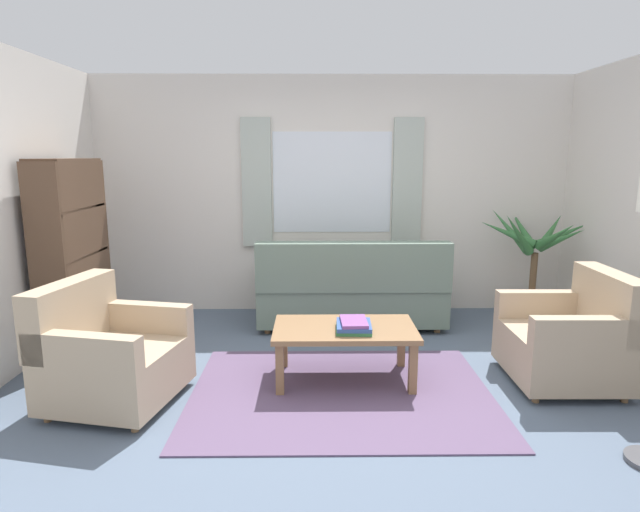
{
  "coord_description": "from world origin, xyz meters",
  "views": [
    {
      "loc": [
        -0.2,
        -3.64,
        1.75
      ],
      "look_at": [
        -0.15,
        0.7,
        0.91
      ],
      "focal_mm": 29.4,
      "sensor_mm": 36.0,
      "label": 1
    }
  ],
  "objects": [
    {
      "name": "couch",
      "position": [
        0.18,
        1.6,
        0.37
      ],
      "size": [
        1.9,
        0.82,
        0.92
      ],
      "rotation": [
        0.0,
        0.0,
        3.14
      ],
      "color": "slate",
      "rests_on": "ground_plane"
    },
    {
      "name": "area_rug",
      "position": [
        0.0,
        0.0,
        0.01
      ],
      "size": [
        2.22,
        1.67,
        0.01
      ],
      "primitive_type": "cube",
      "color": "#604C6B",
      "rests_on": "ground_plane"
    },
    {
      "name": "bookshelf",
      "position": [
        -2.35,
        1.03,
        0.9
      ],
      "size": [
        0.3,
        0.94,
        1.72
      ],
      "rotation": [
        0.0,
        0.0,
        -1.57
      ],
      "color": "brown",
      "rests_on": "ground_plane"
    },
    {
      "name": "armchair_right",
      "position": [
        1.78,
        0.19,
        0.35
      ],
      "size": [
        0.83,
        0.85,
        0.88
      ],
      "rotation": [
        0.0,
        0.0,
        -1.58
      ],
      "color": "tan",
      "rests_on": "ground_plane"
    },
    {
      "name": "book_stack_on_table",
      "position": [
        0.1,
        0.16,
        0.48
      ],
      "size": [
        0.28,
        0.31,
        0.08
      ],
      "color": "#387F4C",
      "rests_on": "coffee_table"
    },
    {
      "name": "coffee_table",
      "position": [
        0.04,
        0.24,
        0.38
      ],
      "size": [
        1.1,
        0.64,
        0.44
      ],
      "color": "olive",
      "rests_on": "ground_plane"
    },
    {
      "name": "potted_plant",
      "position": [
        2.12,
        1.75,
        0.59
      ],
      "size": [
        1.14,
        1.26,
        1.23
      ],
      "color": "#9E6B4C",
      "rests_on": "ground_plane"
    },
    {
      "name": "window_with_curtains",
      "position": [
        0.0,
        2.18,
        1.45
      ],
      "size": [
        1.98,
        0.07,
        1.4
      ],
      "color": "white"
    },
    {
      "name": "wall_back",
      "position": [
        0.0,
        2.26,
        1.3
      ],
      "size": [
        5.32,
        0.12,
        2.6
      ],
      "primitive_type": "cube",
      "color": "silver",
      "rests_on": "ground_plane"
    },
    {
      "name": "armchair_left",
      "position": [
        -1.66,
        -0.11,
        0.35
      ],
      "size": [
        0.98,
        0.99,
        0.88
      ],
      "rotation": [
        0.0,
        0.0,
        1.36
      ],
      "color": "tan",
      "rests_on": "ground_plane"
    },
    {
      "name": "ground_plane",
      "position": [
        0.0,
        0.0,
        0.0
      ],
      "size": [
        6.24,
        6.24,
        0.0
      ],
      "primitive_type": "plane",
      "color": "slate"
    }
  ]
}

